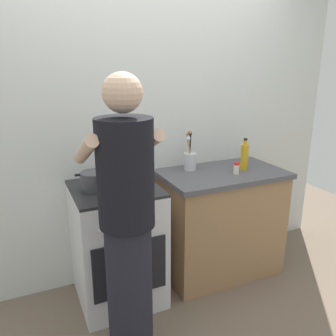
{
  "coord_description": "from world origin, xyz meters",
  "views": [
    {
      "loc": [
        -0.94,
        -2.09,
        1.73
      ],
      "look_at": [
        0.05,
        0.12,
        1.0
      ],
      "focal_mm": 36.8,
      "sensor_mm": 36.0,
      "label": 1
    }
  ],
  "objects": [
    {
      "name": "oil_bottle",
      "position": [
        0.74,
        0.13,
        1.01
      ],
      "size": [
        0.06,
        0.06,
        0.26
      ],
      "color": "gold",
      "rests_on": "countertop"
    },
    {
      "name": "countertop",
      "position": [
        0.55,
        0.15,
        0.45
      ],
      "size": [
        1.0,
        0.6,
        0.9
      ],
      "color": "#99724C",
      "rests_on": "ground"
    },
    {
      "name": "spice_bottle",
      "position": [
        0.61,
        0.06,
        0.94
      ],
      "size": [
        0.04,
        0.04,
        0.09
      ],
      "color": "silver",
      "rests_on": "countertop"
    },
    {
      "name": "pot",
      "position": [
        -0.49,
        0.15,
        0.96
      ],
      "size": [
        0.26,
        0.19,
        0.13
      ],
      "color": "#38383D",
      "rests_on": "stove_range"
    },
    {
      "name": "person",
      "position": [
        -0.45,
        -0.45,
        0.86
      ],
      "size": [
        0.41,
        0.5,
        1.7
      ],
      "color": "black",
      "rests_on": "ground"
    },
    {
      "name": "ground",
      "position": [
        0.0,
        0.0,
        0.0
      ],
      "size": [
        6.0,
        6.0,
        0.0
      ],
      "primitive_type": "plane",
      "color": "#6B5B4C"
    },
    {
      "name": "stove_range",
      "position": [
        -0.35,
        0.15,
        0.45
      ],
      "size": [
        0.6,
        0.62,
        0.9
      ],
      "color": "silver",
      "rests_on": "ground"
    },
    {
      "name": "back_wall",
      "position": [
        0.2,
        0.5,
        1.25
      ],
      "size": [
        3.2,
        0.1,
        2.5
      ],
      "color": "silver",
      "rests_on": "ground"
    },
    {
      "name": "utensil_crock",
      "position": [
        0.33,
        0.3,
        0.99
      ],
      "size": [
        0.1,
        0.1,
        0.33
      ],
      "color": "silver",
      "rests_on": "countertop"
    },
    {
      "name": "mixing_bowl",
      "position": [
        -0.21,
        0.18,
        0.94
      ],
      "size": [
        0.26,
        0.26,
        0.08
      ],
      "color": "#B7B7BC",
      "rests_on": "stove_range"
    }
  ]
}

